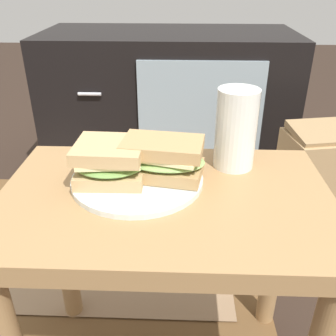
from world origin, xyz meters
name	(u,v)px	position (x,y,z in m)	size (l,w,h in m)	color
side_table	(165,237)	(0.00, 0.00, 0.37)	(0.56, 0.36, 0.46)	#A37A4C
tv_cabinet	(169,106)	(-0.03, 0.95, 0.29)	(0.96, 0.46, 0.58)	black
area_rug	(95,240)	(-0.25, 0.43, 0.00)	(1.04, 0.75, 0.01)	brown
plate	(137,179)	(-0.05, 0.04, 0.47)	(0.23, 0.23, 0.01)	silver
sandwich_front	(110,161)	(-0.09, 0.03, 0.50)	(0.12, 0.11, 0.07)	tan
sandwich_back	(163,158)	(-0.01, 0.05, 0.50)	(0.16, 0.11, 0.07)	tan
beer_glass	(236,131)	(0.12, 0.11, 0.53)	(0.08, 0.08, 0.15)	silver
paper_bag	(319,189)	(0.45, 0.47, 0.19)	(0.26, 0.20, 0.40)	tan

